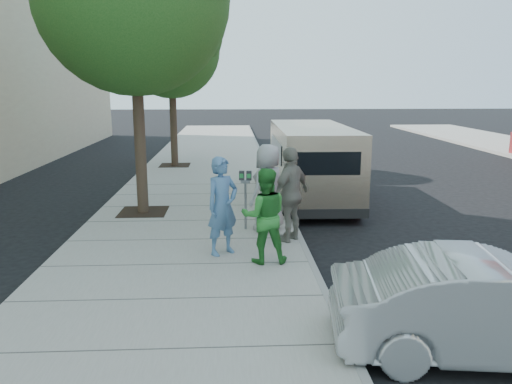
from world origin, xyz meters
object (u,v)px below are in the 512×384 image
person_striped_polo (291,194)px  person_officer (222,206)px  parking_meter (245,187)px  person_gray_shirt (268,187)px  sedan (493,308)px  tree_far (172,44)px  van (311,162)px  person_green_shirt (264,216)px

person_striped_polo → person_officer: bearing=-20.3°
parking_meter → person_gray_shirt: (0.50, -0.05, -0.00)m
sedan → person_striped_polo: bearing=31.1°
tree_far → van: bearing=-52.4°
parking_meter → person_green_shirt: 2.17m
person_gray_shirt → van: bearing=-159.1°
person_officer → person_striped_polo: (1.40, 0.78, 0.04)m
van → person_striped_polo: (-1.10, -4.24, -0.03)m
parking_meter → van: size_ratio=0.22×
person_green_shirt → person_striped_polo: 1.43m
sedan → person_green_shirt: (-2.63, 3.17, 0.37)m
parking_meter → sedan: parking_meter is taller
tree_far → van: size_ratio=1.09×
van → person_gray_shirt: van is taller
person_gray_shirt → person_green_shirt: bearing=38.6°
person_green_shirt → person_gray_shirt: 2.11m
parking_meter → person_green_shirt: person_green_shirt is taller
parking_meter → sedan: 6.08m
tree_far → sedan: 16.16m
person_green_shirt → person_gray_shirt: size_ratio=0.91×
van → person_gray_shirt: (-1.51, -3.42, -0.05)m
van → person_striped_polo: van is taller
tree_far → parking_meter: size_ratio=4.84×
van → person_green_shirt: (-1.73, -5.52, -0.14)m
tree_far → person_striped_polo: size_ratio=3.28×
sedan → person_green_shirt: person_green_shirt is taller
parking_meter → van: (2.02, 3.37, 0.04)m
person_officer → person_striped_polo: bearing=-8.0°
sedan → person_officer: size_ratio=2.09×
tree_far → person_gray_shirt: 10.53m
tree_far → parking_meter: 10.35m
tree_far → person_striped_polo: (3.45, -10.17, -3.74)m
parking_meter → person_gray_shirt: size_ratio=0.69×
tree_far → person_green_shirt: 12.40m
tree_far → sedan: bearing=-69.5°
parking_meter → person_officer: size_ratio=0.71×
parking_meter → person_officer: 1.72m
tree_far → person_green_shirt: size_ratio=3.70×
parking_meter → person_striped_polo: size_ratio=0.68×
sedan → person_green_shirt: 4.14m
sedan → van: bearing=12.8°
parking_meter → person_gray_shirt: person_gray_shirt is taller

